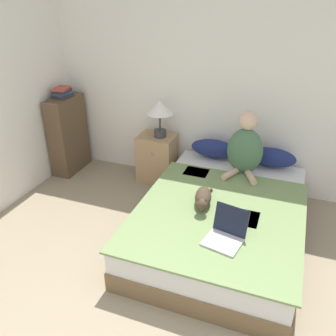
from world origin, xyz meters
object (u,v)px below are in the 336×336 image
object	(u,v)px
pillow_near	(214,149)
person_sitting	(245,148)
book_stack_top	(62,92)
bed	(222,220)
cat_tabby	(203,198)
nightstand	(157,158)
table_lamp	(160,110)
pillow_far	(271,157)
laptop_open	(226,234)
bookshelf	(68,135)

from	to	relation	value
pillow_near	person_sitting	xyz separation A→B (m)	(0.40, -0.27, 0.19)
book_stack_top	bed	bearing A→B (deg)	-18.21
bed	cat_tabby	xyz separation A→B (m)	(-0.17, -0.12, 0.30)
pillow_near	bed	bearing A→B (deg)	-70.39
cat_tabby	nightstand	size ratio (longest dim) A/B	0.81
pillow_near	table_lamp	xyz separation A→B (m)	(-0.68, -0.06, 0.42)
pillow_far	book_stack_top	bearing A→B (deg)	-175.94
nightstand	person_sitting	bearing A→B (deg)	-10.56
laptop_open	bookshelf	world-z (taller)	bookshelf
pillow_near	table_lamp	bearing A→B (deg)	-175.27
laptop_open	pillow_far	bearing A→B (deg)	94.06
book_stack_top	laptop_open	bearing A→B (deg)	-28.22
person_sitting	table_lamp	distance (m)	1.13
pillow_far	book_stack_top	size ratio (longest dim) A/B	2.31
pillow_near	table_lamp	distance (m)	0.80
pillow_far	laptop_open	bearing A→B (deg)	-97.49
book_stack_top	nightstand	bearing A→B (deg)	6.10
cat_tabby	nightstand	bearing A→B (deg)	-149.89
bookshelf	cat_tabby	bearing A→B (deg)	-22.46
pillow_near	table_lamp	world-z (taller)	table_lamp
pillow_far	laptop_open	size ratio (longest dim) A/B	1.57
bed	nightstand	distance (m)	1.39
person_sitting	table_lamp	xyz separation A→B (m)	(-1.08, 0.21, 0.23)
pillow_far	cat_tabby	xyz separation A→B (m)	(-0.51, -1.07, -0.03)
cat_tabby	pillow_far	bearing A→B (deg)	143.22
cat_tabby	table_lamp	xyz separation A→B (m)	(-0.84, 1.01, 0.46)
book_stack_top	pillow_far	bearing A→B (deg)	4.06
nightstand	book_stack_top	bearing A→B (deg)	-173.90
pillow_near	book_stack_top	world-z (taller)	book_stack_top
pillow_far	cat_tabby	size ratio (longest dim) A/B	1.13
table_lamp	bed	bearing A→B (deg)	-41.11
cat_tabby	nightstand	xyz separation A→B (m)	(-0.89, 1.01, -0.20)
pillow_near	pillow_far	bearing A→B (deg)	0.00
pillow_near	bookshelf	size ratio (longest dim) A/B	0.55
laptop_open	book_stack_top	xyz separation A→B (m)	(-2.44, 1.31, 0.61)
table_lamp	book_stack_top	world-z (taller)	book_stack_top
person_sitting	table_lamp	world-z (taller)	person_sitting
laptop_open	nightstand	xyz separation A→B (m)	(-1.20, 1.44, -0.17)
laptop_open	table_lamp	size ratio (longest dim) A/B	0.78
person_sitting	nightstand	bearing A→B (deg)	169.44
pillow_far	nightstand	xyz separation A→B (m)	(-1.40, -0.05, -0.23)
pillow_far	bookshelf	size ratio (longest dim) A/B	0.55
bed	pillow_far	world-z (taller)	pillow_far
laptop_open	cat_tabby	bearing A→B (deg)	137.87
cat_tabby	bookshelf	xyz separation A→B (m)	(-2.12, 0.88, 0.00)
book_stack_top	table_lamp	bearing A→B (deg)	5.82
table_lamp	nightstand	bearing A→B (deg)	178.39
pillow_far	person_sitting	world-z (taller)	person_sitting
pillow_far	laptop_open	world-z (taller)	laptop_open
pillow_near	person_sitting	distance (m)	0.52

